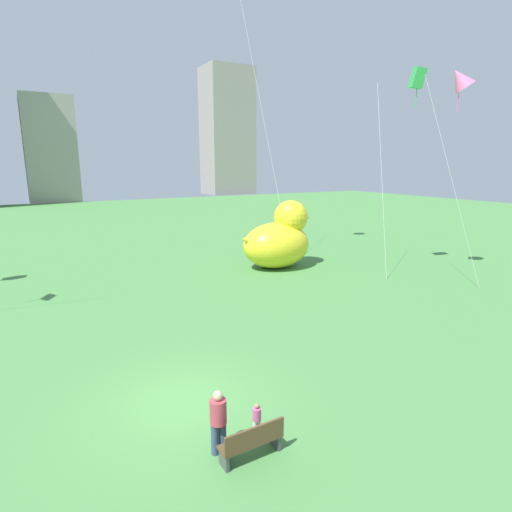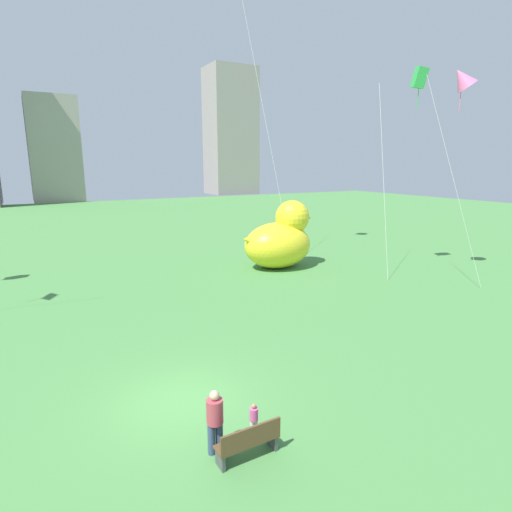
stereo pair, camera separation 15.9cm
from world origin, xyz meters
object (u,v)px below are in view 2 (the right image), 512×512
person_adult (215,419)px  kite_green (419,79)px  giant_inflatable_duck (280,239)px  kite_pink (462,79)px  park_bench (249,441)px  person_child (254,418)px

person_adult → kite_green: 22.07m
person_adult → giant_inflatable_duck: (10.85, 14.46, 0.97)m
kite_pink → kite_green: size_ratio=0.99×
park_bench → person_adult: 0.91m
kite_pink → person_child: bearing=-156.1°
kite_pink → kite_green: kite_green is taller
park_bench → person_adult: (-0.58, 0.58, 0.41)m
person_child → kite_green: size_ratio=0.07×
giant_inflatable_duck → kite_green: 12.28m
giant_inflatable_duck → park_bench: bearing=-124.3°
person_child → kite_green: (15.84, 9.46, 10.84)m
park_bench → kite_pink: 22.00m
person_adult → kite_pink: kite_pink is taller
person_child → kite_green: bearing=30.9°
person_child → giant_inflatable_duck: 17.41m
park_bench → kite_green: (16.35, 10.15, 10.86)m
kite_pink → giant_inflatable_duck: bearing=136.2°
person_adult → giant_inflatable_duck: size_ratio=0.30×
park_bench → person_adult: bearing=134.8°
person_adult → kite_green: bearing=29.5°
kite_green → person_child: bearing=-149.1°
person_adult → kite_green: size_ratio=0.13×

